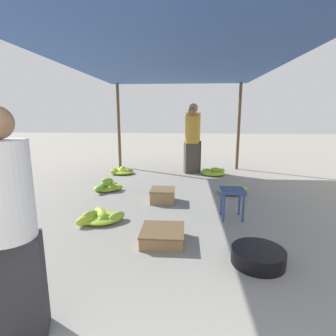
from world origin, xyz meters
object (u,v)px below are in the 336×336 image
(basin_black, at_px, (258,256))
(banana_pile_left_2, at_px, (122,171))
(banana_pile_left_0, at_px, (100,217))
(stool, at_px, (232,195))
(banana_pile_right_0, at_px, (214,172))
(shopper_walking_far, at_px, (193,137))
(vendor_foreground, at_px, (9,225))
(crate_near, at_px, (163,195))
(banana_pile_left_1, at_px, (108,186))
(banana_pile_right_1, at_px, (232,190))
(crate_mid, at_px, (163,235))
(shopper_walking_mid, at_px, (192,139))

(basin_black, distance_m, banana_pile_left_2, 4.60)
(basin_black, bearing_deg, banana_pile_left_0, 154.41)
(basin_black, distance_m, banana_pile_left_0, 2.17)
(stool, relative_size, banana_pile_right_0, 0.66)
(banana_pile_right_0, relative_size, shopper_walking_far, 0.38)
(vendor_foreground, height_order, crate_near, vendor_foreground)
(vendor_foreground, height_order, banana_pile_right_0, vendor_foreground)
(banana_pile_left_1, height_order, banana_pile_left_2, banana_pile_left_1)
(banana_pile_right_1, height_order, crate_mid, banana_pile_right_1)
(banana_pile_left_1, height_order, banana_pile_right_0, banana_pile_left_1)
(crate_mid, bearing_deg, banana_pile_right_1, 60.44)
(banana_pile_left_0, distance_m, crate_mid, 1.09)
(banana_pile_right_0, xyz_separation_m, shopper_walking_mid, (-0.56, 0.17, 0.80))
(shopper_walking_mid, bearing_deg, crate_mid, -96.18)
(shopper_walking_far, bearing_deg, crate_mid, -96.36)
(basin_black, relative_size, banana_pile_right_0, 0.80)
(banana_pile_right_0, bearing_deg, banana_pile_left_0, -121.68)
(vendor_foreground, xyz_separation_m, basin_black, (1.87, 1.01, -0.73))
(stool, height_order, banana_pile_left_0, stool)
(banana_pile_right_0, height_order, banana_pile_right_1, banana_pile_right_0)
(banana_pile_left_2, bearing_deg, crate_near, -59.56)
(banana_pile_left_0, bearing_deg, stool, 7.73)
(banana_pile_right_1, distance_m, crate_near, 1.42)
(crate_mid, xyz_separation_m, shopper_walking_far, (0.44, 3.92, 0.84))
(crate_near, relative_size, crate_mid, 0.81)
(vendor_foreground, height_order, stool, vendor_foreground)
(banana_pile_left_1, height_order, shopper_walking_far, shopper_walking_far)
(banana_pile_right_0, distance_m, crate_mid, 3.77)
(crate_mid, bearing_deg, shopper_walking_mid, 83.82)
(banana_pile_left_0, distance_m, banana_pile_left_1, 1.57)
(vendor_foreground, height_order, banana_pile_left_2, vendor_foreground)
(banana_pile_right_0, bearing_deg, banana_pile_left_2, -177.82)
(basin_black, relative_size, shopper_walking_mid, 0.32)
(stool, xyz_separation_m, banana_pile_left_2, (-2.30, 2.75, -0.29))
(stool, bearing_deg, vendor_foreground, -129.26)
(banana_pile_left_0, distance_m, shopper_walking_mid, 3.62)
(basin_black, bearing_deg, crate_mid, 159.04)
(banana_pile_left_1, relative_size, shopper_walking_far, 0.34)
(banana_pile_left_0, xyz_separation_m, shopper_walking_far, (1.38, 3.37, 0.85))
(banana_pile_right_1, distance_m, shopper_walking_far, 2.18)
(banana_pile_right_1, bearing_deg, banana_pile_left_2, 149.13)
(crate_mid, distance_m, shopper_walking_mid, 3.91)
(vendor_foreground, relative_size, banana_pile_left_1, 2.58)
(basin_black, bearing_deg, crate_near, 121.72)
(banana_pile_right_1, distance_m, crate_mid, 2.35)
(banana_pile_left_1, distance_m, crate_mid, 2.45)
(banana_pile_left_0, relative_size, crate_mid, 1.29)
(banana_pile_right_1, bearing_deg, shopper_walking_far, 111.19)
(basin_black, xyz_separation_m, crate_mid, (-1.01, 0.39, 0.00))
(stool, relative_size, banana_pile_left_2, 0.71)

